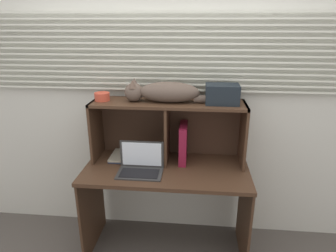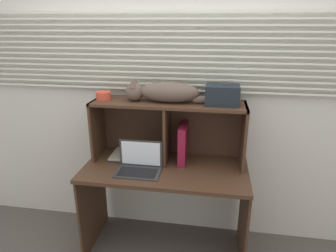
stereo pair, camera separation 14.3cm
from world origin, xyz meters
name	(u,v)px [view 1 (the left image)]	position (x,y,z in m)	size (l,w,h in m)	color
back_panel_with_blinds	(170,95)	(0.00, 0.55, 1.26)	(4.40, 0.08, 2.50)	beige
desk	(166,186)	(0.00, 0.21, 0.60)	(1.27, 0.61, 0.76)	#412A1C
hutch_shelf_unit	(168,120)	(0.00, 0.38, 1.09)	(1.19, 0.31, 0.49)	#412A1C
cat	(164,92)	(-0.03, 0.34, 1.33)	(0.81, 0.17, 0.17)	brown
laptop	(141,166)	(-0.19, 0.13, 0.81)	(0.33, 0.21, 0.22)	#2F2F2F
binder_upright	(183,143)	(0.12, 0.34, 0.92)	(0.06, 0.25, 0.31)	maroon
book_stack	(122,156)	(-0.38, 0.35, 0.78)	(0.18, 0.25, 0.03)	#364772
small_basket	(102,97)	(-0.51, 0.34, 1.28)	(0.12, 0.12, 0.06)	#C0442F
storage_box	(222,94)	(0.40, 0.34, 1.32)	(0.25, 0.18, 0.14)	black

